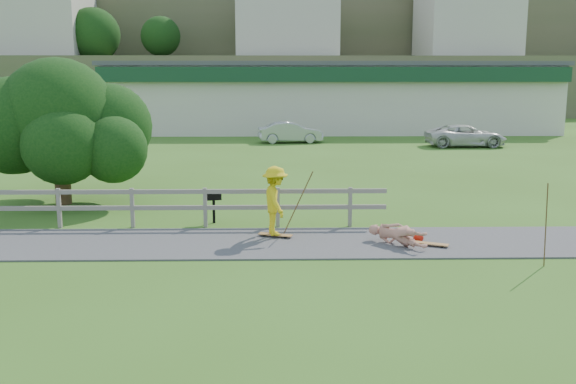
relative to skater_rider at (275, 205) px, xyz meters
name	(u,v)px	position (x,y,z in m)	size (l,w,h in m)	color
ground	(279,260)	(0.07, -2.01, -0.89)	(260.00, 260.00, 0.00)	#375F1B
path	(278,243)	(0.07, -0.51, -0.87)	(34.00, 3.00, 0.04)	#3E3E40
fence	(109,202)	(-4.54, 1.29, -0.16)	(15.05, 0.10, 1.10)	slate
strip_mall	(328,96)	(4.07, 32.93, 1.69)	(32.50, 10.75, 5.10)	beige
hillside	(275,10)	(0.07, 89.29, 13.53)	(220.00, 67.00, 47.50)	#4A5733
skater_rider	(275,205)	(0.00, 0.00, 0.00)	(1.14, 0.66, 1.77)	yellow
skater_fallen	(397,235)	(2.99, -0.86, -0.59)	(1.61, 0.39, 0.59)	#B47663
car_silver	(290,132)	(0.96, 23.80, -0.23)	(1.38, 3.96, 1.31)	#9EA1A6
car_white	(466,136)	(11.21, 21.33, -0.24)	(2.14, 4.65, 1.29)	silver
tree	(60,144)	(-6.91, 4.66, 1.06)	(5.86, 5.86, 3.90)	black
bbq	(214,207)	(-1.74, 1.79, -0.44)	(0.41, 0.32, 0.90)	black
longboard_rider	(275,236)	(0.00, 0.00, -0.84)	(0.89, 0.22, 0.10)	olive
longboard_fallen	(430,245)	(3.79, -0.96, -0.84)	(0.87, 0.21, 0.10)	olive
helmet	(418,238)	(3.59, -0.51, -0.75)	(0.26, 0.26, 0.26)	red
pole_rider	(298,200)	(0.60, 0.40, 0.04)	(0.03, 0.03, 1.85)	brown
pole_spec_left	(546,225)	(5.89, -2.57, 0.04)	(0.03, 0.03, 1.86)	brown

